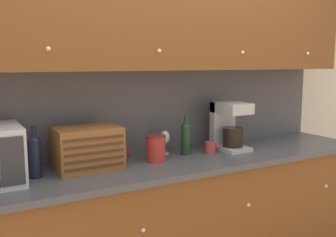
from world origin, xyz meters
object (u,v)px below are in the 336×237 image
Objects in this scene: bread_box at (88,148)px; wine_bottle at (186,137)px; storage_canister at (156,148)px; wine_glass at (165,138)px; coffee_maker at (229,125)px; mug_blue_second at (123,152)px; second_wine_bottle at (35,155)px; mug at (211,147)px.

wine_bottle is (0.74, 0.02, -0.00)m from bread_box.
bread_box is at bearing 175.63° from storage_canister.
coffee_maker reaches higher than wine_glass.
coffee_maker is (0.38, -0.01, 0.06)m from wine_bottle.
wine_bottle is (0.44, -0.12, 0.09)m from mug_blue_second.
storage_canister is at bearing -176.01° from coffee_maker.
second_wine_bottle reaches higher than storage_canister.
second_wine_bottle is 0.78m from storage_canister.
wine_glass is 0.35m from mug.
wine_bottle reaches higher than mug_blue_second.
mug is 0.25m from coffee_maker.
mug_blue_second is (0.61, 0.17, -0.09)m from second_wine_bottle.
wine_glass is at bearing 44.99° from storage_canister.
second_wine_bottle reaches higher than wine_glass.
mug is at bearing -0.34° from second_wine_bottle.
mug_blue_second is at bearing 170.44° from coffee_maker.
mug is at bearing 1.20° from storage_canister.
second_wine_bottle is at bearing -176.77° from bread_box.
second_wine_bottle is 0.64m from mug_blue_second.
second_wine_bottle is 3.37× the size of mug.
wine_glass is at bearing 168.14° from coffee_maker.
wine_bottle is (1.05, 0.04, -0.01)m from second_wine_bottle.
mug is (0.63, -0.17, -0.00)m from mug_blue_second.
storage_canister is 0.49× the size of coffee_maker.
bread_box is 0.62m from wine_glass.
storage_canister is 0.67m from coffee_maker.
coffee_maker reaches higher than bread_box.
wine_glass is at bearing 8.23° from second_wine_bottle.
mug is 0.25× the size of coffee_maker.
coffee_maker is (0.82, -0.14, 0.14)m from mug_blue_second.
mug is (0.31, -0.14, -0.07)m from wine_glass.
coffee_maker is at bearing 1.14° from second_wine_bottle.
bread_box is at bearing 3.23° from second_wine_bottle.
bread_box reaches higher than mug.
second_wine_bottle is 0.94m from wine_glass.
second_wine_bottle is 0.83× the size of coffee_maker.
coffee_maker reaches higher than second_wine_bottle.
storage_canister reaches higher than mug.
bread_box is at bearing -178.07° from wine_bottle.
bread_box is at bearing -169.22° from wine_glass.
wine_bottle reaches higher than wine_glass.
mug is at bearing -1.58° from bread_box.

